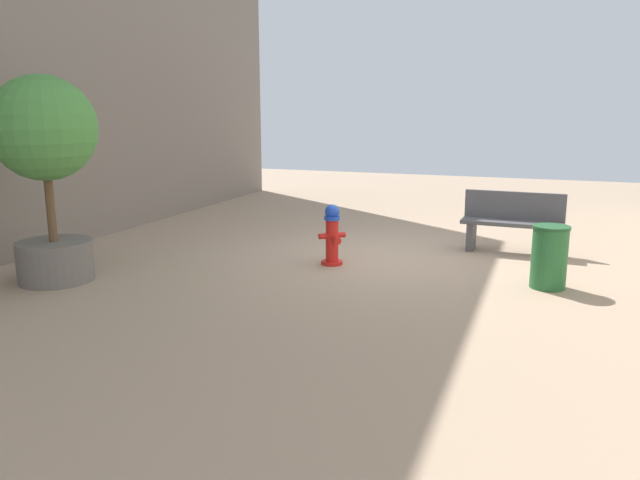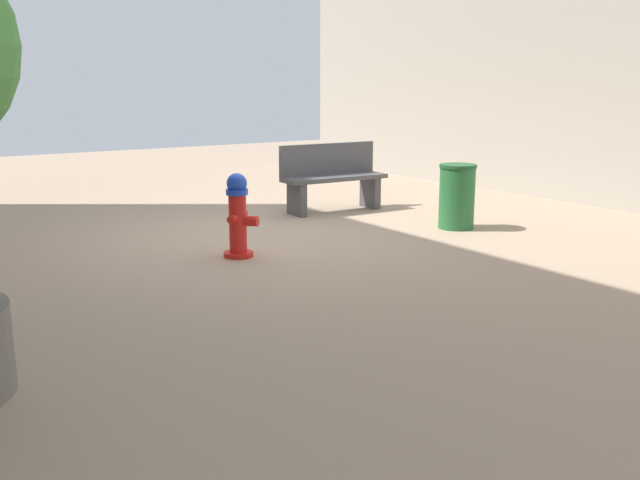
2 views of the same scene
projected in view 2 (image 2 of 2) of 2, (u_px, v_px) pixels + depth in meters
name	position (u px, v px, depth m)	size (l,w,h in m)	color
ground_plane	(260.00, 237.00, 8.60)	(23.40, 23.40, 0.00)	tan
fire_hydrant	(238.00, 215.00, 7.55)	(0.37, 0.37, 0.89)	red
bench_near	(332.00, 177.00, 10.25)	(1.56, 0.51, 0.95)	#4C4C51
trash_bin	(457.00, 196.00, 9.04)	(0.46, 0.46, 0.81)	#266633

